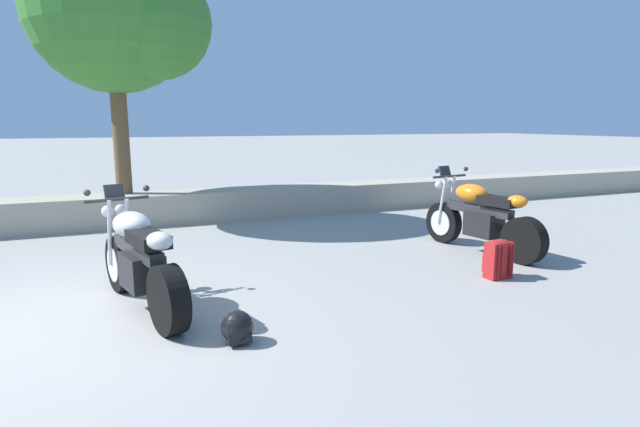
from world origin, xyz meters
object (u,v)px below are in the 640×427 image
motorcycle_silver_near_left (140,262)px  rider_helmet (238,328)px  rider_backpack (498,258)px  leafy_tree_mid_left (121,11)px  motorcycle_orange_centre (480,218)px

motorcycle_silver_near_left → rider_helmet: bearing=-59.3°
rider_backpack → leafy_tree_mid_left: bearing=126.4°
motorcycle_orange_centre → rider_helmet: size_ratio=7.35×
rider_helmet → rider_backpack: bearing=10.5°
motorcycle_orange_centre → rider_helmet: 4.30m
motorcycle_silver_near_left → rider_backpack: bearing=-7.8°
motorcycle_silver_near_left → rider_backpack: motorcycle_silver_near_left is taller
rider_backpack → motorcycle_orange_centre: bearing=60.3°
rider_helmet → leafy_tree_mid_left: (-0.52, 5.79, 3.56)m
rider_backpack → motorcycle_silver_near_left: bearing=172.2°
rider_helmet → motorcycle_orange_centre: bearing=23.6°
motorcycle_orange_centre → rider_helmet: bearing=-156.4°
motorcycle_orange_centre → leafy_tree_mid_left: size_ratio=0.44×
rider_backpack → leafy_tree_mid_left: leafy_tree_mid_left is taller
motorcycle_silver_near_left → rider_helmet: size_ratio=7.26×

